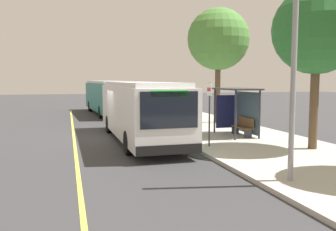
{
  "coord_description": "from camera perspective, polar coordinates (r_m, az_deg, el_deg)",
  "views": [
    {
      "loc": [
        19.39,
        -2.46,
        3.08
      ],
      "look_at": [
        4.46,
        1.66,
        1.54
      ],
      "focal_mm": 38.94,
      "sensor_mm": 36.0,
      "label": 1
    }
  ],
  "objects": [
    {
      "name": "ground_plane",
      "position": [
        19.79,
        -8.1,
        -3.34
      ],
      "size": [
        120.0,
        120.0,
        0.0
      ],
      "primitive_type": "plane",
      "color": "#38383A"
    },
    {
      "name": "sidewalk_curb",
      "position": [
        21.37,
        8.07,
        -2.47
      ],
      "size": [
        44.0,
        6.4,
        0.15
      ],
      "primitive_type": "cube",
      "color": "#B7B2A8",
      "rests_on": "ground_plane"
    },
    {
      "name": "lane_stripe_center",
      "position": [
        19.64,
        -14.49,
        -3.53
      ],
      "size": [
        36.0,
        0.14,
        0.01
      ],
      "primitive_type": "cube",
      "color": "#E0D64C",
      "rests_on": "ground_plane"
    },
    {
      "name": "transit_bus_main",
      "position": [
        18.28,
        -4.43,
        1.05
      ],
      "size": [
        10.71,
        2.72,
        2.95
      ],
      "color": "white",
      "rests_on": "ground_plane"
    },
    {
      "name": "transit_bus_second",
      "position": [
        32.85,
        -9.42,
        3.04
      ],
      "size": [
        11.42,
        3.26,
        2.95
      ],
      "color": "#146B66",
      "rests_on": "ground_plane"
    },
    {
      "name": "bus_shelter",
      "position": [
        19.56,
        10.81,
        2.16
      ],
      "size": [
        2.9,
        1.6,
        2.48
      ],
      "color": "#333338",
      "rests_on": "sidewalk_curb"
    },
    {
      "name": "waiting_bench",
      "position": [
        19.38,
        11.64,
        -1.71
      ],
      "size": [
        1.6,
        0.48,
        0.95
      ],
      "color": "brown",
      "rests_on": "sidewalk_curb"
    },
    {
      "name": "route_sign_post",
      "position": [
        15.97,
        6.49,
        1.59
      ],
      "size": [
        0.44,
        0.08,
        2.8
      ],
      "color": "#333338",
      "rests_on": "sidewalk_curb"
    },
    {
      "name": "pedestrian_commuter",
      "position": [
        20.49,
        3.66,
        0.15
      ],
      "size": [
        0.24,
        0.4,
        1.69
      ],
      "color": "#282D47",
      "rests_on": "sidewalk_curb"
    },
    {
      "name": "street_tree_near_shelter",
      "position": [
        25.1,
        7.88,
        11.71
      ],
      "size": [
        4.14,
        4.14,
        7.69
      ],
      "color": "brown",
      "rests_on": "sidewalk_curb"
    },
    {
      "name": "street_tree_upstreet",
      "position": [
        16.58,
        22.28,
        12.21
      ],
      "size": [
        3.66,
        3.66,
        6.8
      ],
      "color": "brown",
      "rests_on": "sidewalk_curb"
    },
    {
      "name": "utility_pole",
      "position": [
        10.98,
        19.08,
        6.76
      ],
      "size": [
        0.16,
        0.16,
        6.4
      ],
      "primitive_type": "cylinder",
      "color": "gray",
      "rests_on": "sidewalk_curb"
    }
  ]
}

